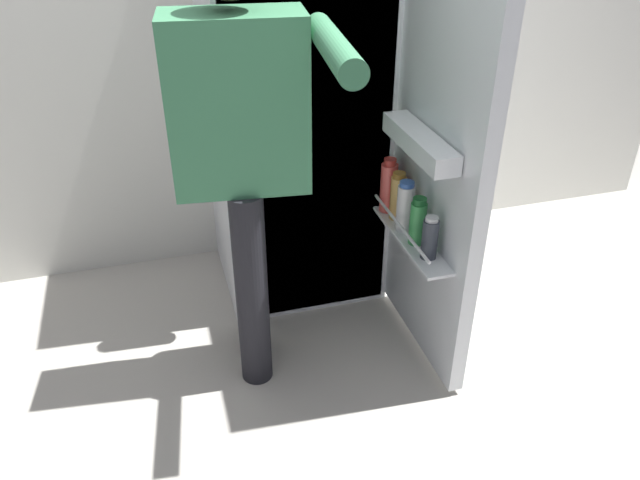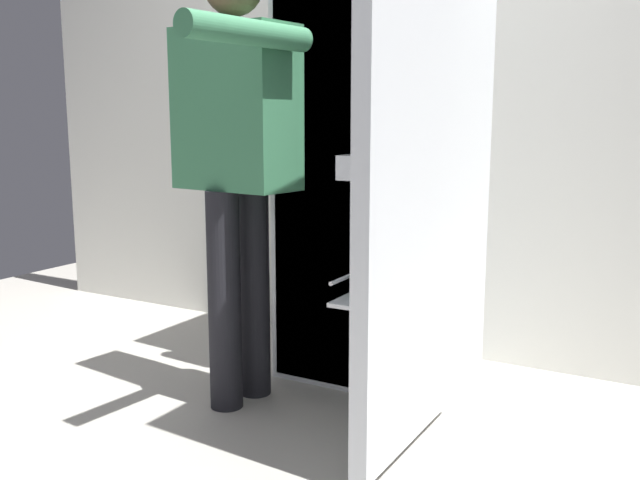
% 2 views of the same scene
% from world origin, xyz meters
% --- Properties ---
extents(ground_plane, '(5.75, 5.75, 0.00)m').
position_xyz_m(ground_plane, '(0.00, 0.00, 0.00)').
color(ground_plane, '#B7B2A8').
extents(refrigerator, '(0.75, 1.29, 1.82)m').
position_xyz_m(refrigerator, '(0.03, 0.50, 0.91)').
color(refrigerator, silver).
rests_on(refrigerator, ground_plane).
extents(person, '(0.54, 0.78, 1.60)m').
position_xyz_m(person, '(-0.31, -0.01, 0.96)').
color(person, black).
rests_on(person, ground_plane).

